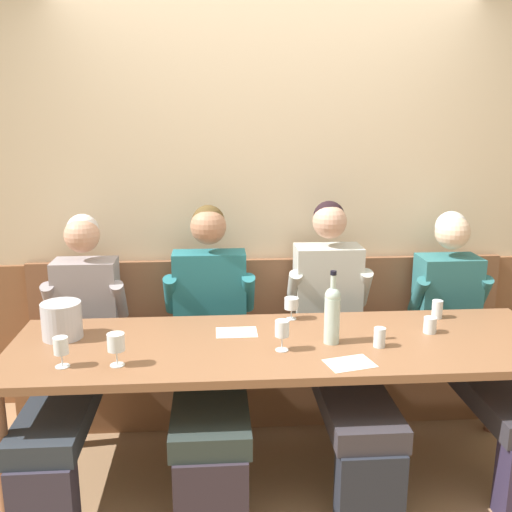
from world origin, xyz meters
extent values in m
cube|color=#9B734F|center=(0.00, 0.00, -0.01)|extent=(6.80, 6.80, 0.02)
cube|color=beige|center=(0.00, 1.09, 1.40)|extent=(6.80, 0.08, 2.80)
cube|color=brown|center=(0.00, 1.04, 0.46)|extent=(6.80, 0.03, 0.92)
cube|color=brown|center=(0.00, 0.81, 0.22)|extent=(3.00, 0.42, 0.44)
cube|color=brown|center=(0.00, 0.81, 0.47)|extent=(2.94, 0.39, 0.05)
cube|color=brown|center=(0.00, 1.00, 0.71)|extent=(3.00, 0.04, 0.45)
cube|color=brown|center=(0.00, 0.13, 0.72)|extent=(2.70, 0.82, 0.04)
cylinder|color=brown|center=(-1.28, -0.21, 0.35)|extent=(0.07, 0.07, 0.70)
cylinder|color=brown|center=(-1.28, 0.47, 0.35)|extent=(0.07, 0.07, 0.70)
cylinder|color=brown|center=(1.28, 0.47, 0.35)|extent=(0.07, 0.07, 0.70)
cube|color=#322E3D|center=(-1.10, -0.28, 0.19)|extent=(0.28, 0.14, 0.38)
cube|color=#2A323B|center=(-1.10, 0.22, 0.43)|extent=(0.31, 1.10, 0.11)
cube|color=gray|center=(-1.10, 0.81, 0.75)|extent=(0.37, 0.21, 0.51)
sphere|color=tan|center=(-1.10, 0.80, 1.15)|extent=(0.20, 0.20, 0.20)
sphere|color=beige|center=(-1.10, 0.83, 1.18)|extent=(0.19, 0.19, 0.19)
cylinder|color=gray|center=(-1.29, 0.77, 0.77)|extent=(0.08, 0.20, 0.27)
cylinder|color=gray|center=(-0.90, 0.77, 0.77)|extent=(0.08, 0.20, 0.27)
cube|color=#302732|center=(-0.37, -0.28, 0.19)|extent=(0.33, 0.14, 0.38)
cube|color=#2B3734|center=(-0.37, 0.22, 0.43)|extent=(0.36, 1.11, 0.11)
cube|color=#226A73|center=(-0.37, 0.81, 0.76)|extent=(0.43, 0.18, 0.55)
sphere|color=#A57357|center=(-0.37, 0.80, 1.19)|extent=(0.21, 0.21, 0.21)
sphere|color=#4F3D1E|center=(-0.37, 0.83, 1.22)|extent=(0.19, 0.19, 0.19)
cylinder|color=#226A73|center=(-0.60, 0.77, 0.79)|extent=(0.08, 0.20, 0.27)
cylinder|color=#226A73|center=(-0.15, 0.77, 0.79)|extent=(0.08, 0.20, 0.27)
cube|color=#232731|center=(0.34, -0.28, 0.19)|extent=(0.30, 0.14, 0.38)
cube|color=#373239|center=(0.34, 0.22, 0.43)|extent=(0.33, 1.10, 0.11)
cube|color=#B1B6AE|center=(0.34, 0.81, 0.78)|extent=(0.40, 0.23, 0.57)
sphere|color=tan|center=(0.34, 0.80, 1.21)|extent=(0.20, 0.20, 0.20)
sphere|color=black|center=(0.34, 0.83, 1.24)|extent=(0.19, 0.19, 0.19)
cylinder|color=#B1B6AE|center=(0.13, 0.76, 0.81)|extent=(0.08, 0.20, 0.27)
cylinder|color=#B1B6AE|center=(0.55, 0.76, 0.81)|extent=(0.08, 0.20, 0.27)
cube|color=#312E34|center=(1.09, 0.22, 0.43)|extent=(0.31, 1.09, 0.11)
cube|color=#2C686C|center=(1.09, 0.81, 0.74)|extent=(0.37, 0.24, 0.49)
sphere|color=beige|center=(1.09, 0.80, 1.14)|extent=(0.21, 0.21, 0.21)
sphere|color=beige|center=(1.09, 0.83, 1.16)|extent=(0.19, 0.19, 0.19)
cylinder|color=#2C686C|center=(0.90, 0.76, 0.75)|extent=(0.08, 0.20, 0.27)
cylinder|color=#2C686C|center=(1.29, 0.76, 0.75)|extent=(0.08, 0.20, 0.27)
cylinder|color=#BABAC2|center=(-1.11, 0.27, 0.83)|extent=(0.20, 0.20, 0.18)
cylinder|color=#B0C7BB|center=(0.22, 0.10, 0.85)|extent=(0.08, 0.08, 0.23)
sphere|color=#B0C7BB|center=(0.22, 0.10, 0.98)|extent=(0.08, 0.08, 0.08)
cylinder|color=#B0C7BB|center=(0.22, 0.10, 1.04)|extent=(0.03, 0.03, 0.09)
cylinder|color=black|center=(0.22, 0.10, 1.09)|extent=(0.03, 0.03, 0.02)
cylinder|color=silver|center=(0.07, 0.45, 0.74)|extent=(0.06, 0.06, 0.00)
cylinder|color=silver|center=(0.07, 0.45, 0.77)|extent=(0.01, 0.01, 0.06)
cylinder|color=silver|center=(0.07, 0.45, 0.83)|extent=(0.08, 0.08, 0.06)
cylinder|color=silver|center=(-1.02, -0.09, 0.74)|extent=(0.06, 0.06, 0.00)
cylinder|color=silver|center=(-1.02, -0.09, 0.77)|extent=(0.01, 0.01, 0.06)
cylinder|color=silver|center=(-1.02, -0.09, 0.84)|extent=(0.07, 0.07, 0.08)
cylinder|color=#ECD288|center=(-1.02, -0.09, 0.81)|extent=(0.06, 0.06, 0.02)
cylinder|color=silver|center=(-0.78, -0.09, 0.74)|extent=(0.07, 0.07, 0.00)
cylinder|color=silver|center=(-0.78, -0.09, 0.78)|extent=(0.01, 0.01, 0.07)
cylinder|color=silver|center=(-0.78, -0.09, 0.85)|extent=(0.08, 0.08, 0.08)
cylinder|color=#E4D87D|center=(-0.78, -0.09, 0.82)|extent=(0.07, 0.07, 0.02)
cylinder|color=silver|center=(-0.03, 0.03, 0.74)|extent=(0.06, 0.06, 0.00)
cylinder|color=silver|center=(-0.03, 0.03, 0.78)|extent=(0.01, 0.01, 0.07)
cylinder|color=silver|center=(-0.03, 0.03, 0.85)|extent=(0.07, 0.07, 0.08)
cylinder|color=#E3DF86|center=(-0.03, 0.03, 0.83)|extent=(0.06, 0.06, 0.03)
cylinder|color=silver|center=(0.44, 0.04, 0.79)|extent=(0.06, 0.06, 0.10)
cylinder|color=silver|center=(0.75, 0.20, 0.78)|extent=(0.07, 0.07, 0.08)
cylinder|color=silver|center=(0.87, 0.41, 0.79)|extent=(0.06, 0.06, 0.10)
cube|color=white|center=(0.26, -0.15, 0.74)|extent=(0.24, 0.20, 0.00)
cube|color=white|center=(-0.23, 0.27, 0.74)|extent=(0.21, 0.15, 0.00)
camera|label=1|loc=(-0.34, -2.54, 1.83)|focal=40.87mm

